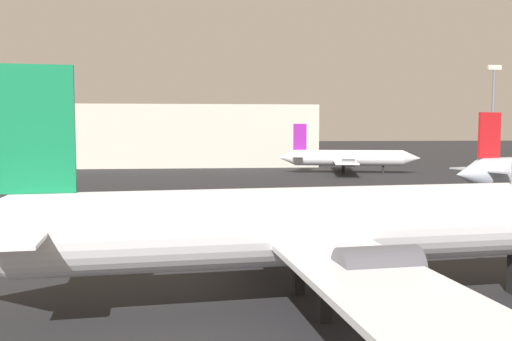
# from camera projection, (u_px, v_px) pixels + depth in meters

# --- Properties ---
(airplane_at_gate) EXTENTS (35.74, 28.79, 10.60)m
(airplane_at_gate) POSITION_uv_depth(u_px,v_px,m) (334.00, 225.00, 25.19)
(airplane_at_gate) COLOR white
(airplane_at_gate) RESTS_ON ground_plane
(airplane_distant) EXTENTS (24.58, 22.81, 8.62)m
(airplane_distant) POSITION_uv_depth(u_px,v_px,m) (347.00, 158.00, 97.54)
(airplane_distant) COLOR white
(airplane_distant) RESTS_ON ground_plane
(light_mast_right) EXTENTS (2.40, 0.50, 18.86)m
(light_mast_right) POSITION_uv_depth(u_px,v_px,m) (493.00, 112.00, 98.45)
(light_mast_right) COLOR slate
(light_mast_right) RESTS_ON ground_plane
(terminal_building) EXTENTS (71.84, 27.18, 12.50)m
(terminal_building) POSITION_uv_depth(u_px,v_px,m) (142.00, 135.00, 120.89)
(terminal_building) COLOR beige
(terminal_building) RESTS_ON ground_plane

